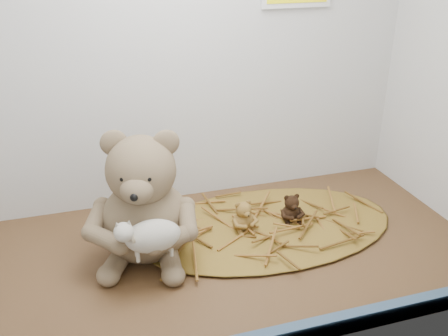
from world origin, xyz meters
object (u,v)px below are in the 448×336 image
object	(u,v)px
mini_teddy_tan	(243,214)
mini_teddy_brown	(291,207)
main_teddy	(143,196)
toy_lamb	(153,236)

from	to	relation	value
mini_teddy_tan	mini_teddy_brown	world-z (taller)	mini_teddy_tan
main_teddy	mini_teddy_brown	world-z (taller)	main_teddy
main_teddy	mini_teddy_tan	bearing A→B (deg)	22.45
main_teddy	mini_teddy_tan	size ratio (longest dim) A/B	3.86
mini_teddy_tan	main_teddy	bearing A→B (deg)	176.17
toy_lamb	mini_teddy_brown	bearing A→B (deg)	20.15
toy_lamb	mini_teddy_brown	size ratio (longest dim) A/B	2.00
toy_lamb	mini_teddy_brown	distance (cm)	38.51
main_teddy	mini_teddy_tan	world-z (taller)	main_teddy
toy_lamb	mini_teddy_tan	size ratio (longest dim) A/B	1.90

